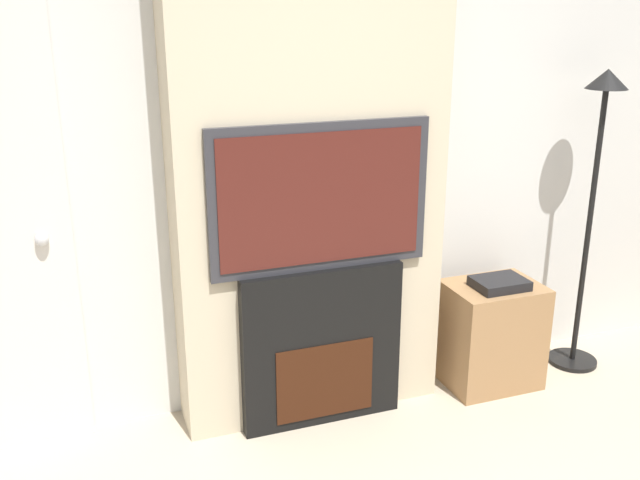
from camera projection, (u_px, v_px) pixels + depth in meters
wall_back at (297, 136)px, 3.41m from camera, size 6.00×0.06×2.70m
chimney_breast at (309, 143)px, 3.25m from camera, size 1.28×0.29×2.70m
fireplace at (320, 345)px, 3.42m from camera, size 0.79×0.15×0.79m
television at (320, 197)px, 3.19m from camera, size 1.03×0.07×0.68m
floor_lamp at (595, 179)px, 3.74m from camera, size 0.27×0.27×1.64m
media_stand at (491, 333)px, 3.78m from camera, size 0.48×0.37×0.61m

